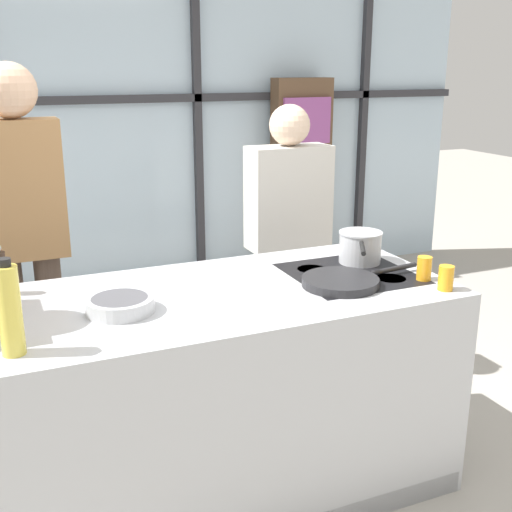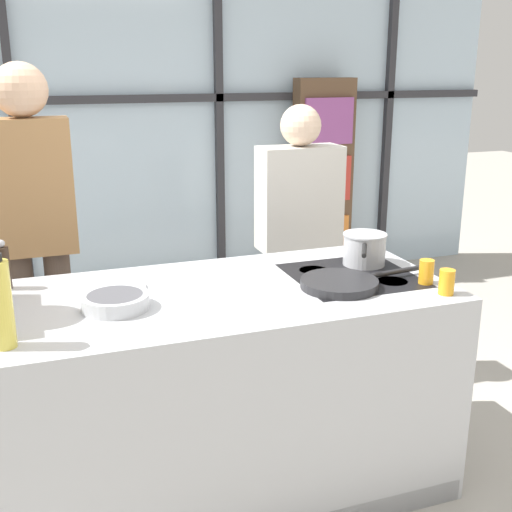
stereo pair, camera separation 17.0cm
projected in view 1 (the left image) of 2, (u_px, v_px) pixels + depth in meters
ground_plane at (229, 485)px, 2.84m from camera, size 18.00×18.00×0.00m
back_window_wall at (98, 118)px, 4.81m from camera, size 6.40×0.10×2.80m
bookshelf at (301, 181)px, 5.43m from camera, size 0.50×0.19×1.69m
demo_island at (228, 393)px, 2.71m from camera, size 1.84×0.87×0.91m
spectator_far_left at (23, 225)px, 3.04m from camera, size 0.40×0.25×1.80m
spectator_center_left at (288, 231)px, 3.61m from camera, size 0.46×0.22×1.59m
frying_pan at (342, 281)px, 2.64m from camera, size 0.57×0.32×0.04m
saucepan at (360, 246)px, 2.94m from camera, size 0.24×0.34×0.15m
white_plate at (117, 292)px, 2.56m from camera, size 0.24×0.24×0.01m
mixing_bowl at (120, 304)px, 2.36m from camera, size 0.25×0.25×0.06m
oil_bottle at (10, 310)px, 1.98m from camera, size 0.07×0.07×0.31m
pepper_grinder at (0, 272)px, 2.52m from camera, size 0.05×0.05×0.21m
juice_glass_near at (446, 278)px, 2.58m from camera, size 0.06×0.06×0.10m
juice_glass_far at (424, 268)px, 2.71m from camera, size 0.06×0.06×0.10m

